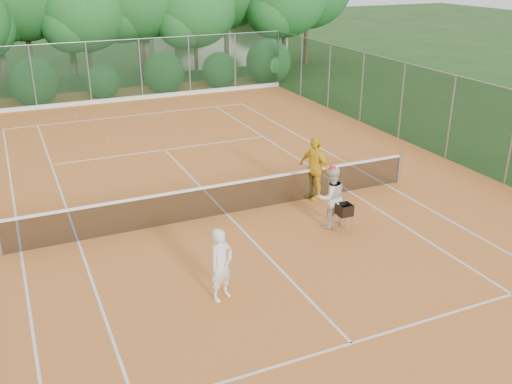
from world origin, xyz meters
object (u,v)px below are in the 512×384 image
player_center_grp (331,197)px  ball_hopper (344,210)px  player_white (221,265)px  player_yellow (314,168)px

player_center_grp → ball_hopper: 0.54m
player_white → player_yellow: (4.49, 3.97, 0.15)m
player_white → ball_hopper: bearing=-2.9°
player_white → player_center_grp: (3.92, 2.08, 0.05)m
player_center_grp → player_yellow: (0.57, 1.89, 0.10)m
player_center_grp → ball_hopper: size_ratio=2.13×
player_center_grp → ball_hopper: bearing=-74.3°
player_yellow → ball_hopper: 2.43m
player_center_grp → player_yellow: player_yellow is taller
ball_hopper → player_white: bearing=-147.3°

